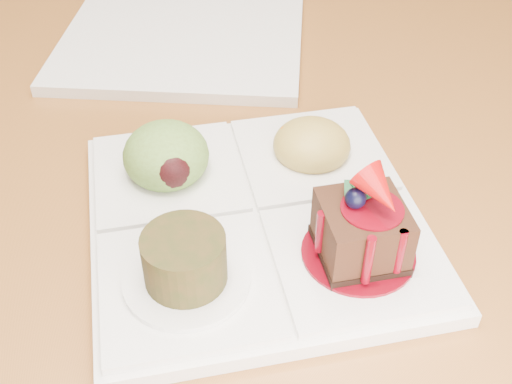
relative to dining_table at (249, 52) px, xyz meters
name	(u,v)px	position (x,y,z in m)	size (l,w,h in m)	color
ground	(251,360)	(0.00, 0.00, -0.68)	(6.00, 6.00, 0.00)	brown
dining_table	(249,52)	(0.00, 0.00, 0.00)	(1.00, 1.80, 0.75)	#945826
sampler_plate	(253,205)	(-0.12, -0.37, 0.09)	(0.27, 0.27, 0.10)	white
second_plate	(184,34)	(-0.10, -0.06, 0.07)	(0.26, 0.26, 0.01)	white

